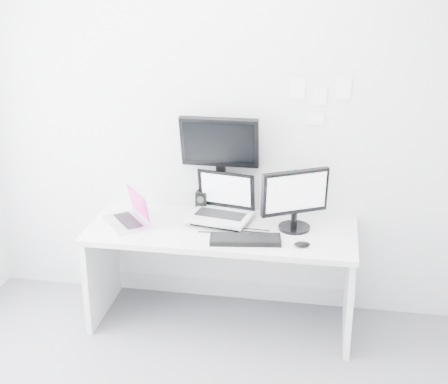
{
  "coord_description": "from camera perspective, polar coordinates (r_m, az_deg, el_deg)",
  "views": [
    {
      "loc": [
        0.68,
        -2.62,
        2.5
      ],
      "look_at": [
        0.02,
        1.23,
        1.0
      ],
      "focal_mm": 51.41,
      "sensor_mm": 36.0,
      "label": 1
    }
  ],
  "objects": [
    {
      "name": "speaker",
      "position": [
        4.55,
        -2.01,
        -0.86
      ],
      "size": [
        0.08,
        0.08,
        0.15
      ],
      "primitive_type": "cube",
      "rotation": [
        0.0,
        0.0,
        0.02
      ],
      "color": "black",
      "rests_on": "desk"
    },
    {
      "name": "dell_laptop",
      "position": [
        4.32,
        -0.41,
        -0.69
      ],
      "size": [
        0.46,
        0.39,
        0.34
      ],
      "primitive_type": "cube",
      "rotation": [
        0.0,
        0.0,
        -0.18
      ],
      "color": "silver",
      "rests_on": "desk"
    },
    {
      "name": "wall_note_2",
      "position": [
        4.3,
        10.59,
        8.99
      ],
      "size": [
        0.1,
        0.0,
        0.14
      ],
      "primitive_type": "cube",
      "color": "white",
      "rests_on": "back_wall"
    },
    {
      "name": "mouse",
      "position": [
        4.08,
        6.96,
        -4.64
      ],
      "size": [
        0.11,
        0.08,
        0.03
      ],
      "primitive_type": "ellipsoid",
      "rotation": [
        0.0,
        0.0,
        0.18
      ],
      "color": "black",
      "rests_on": "desk"
    },
    {
      "name": "macbook",
      "position": [
        4.38,
        -8.78,
        -1.29
      ],
      "size": [
        0.41,
        0.43,
        0.26
      ],
      "primitive_type": "cube",
      "rotation": [
        0.0,
        0.0,
        -0.9
      ],
      "color": "silver",
      "rests_on": "desk"
    },
    {
      "name": "keyboard",
      "position": [
        4.12,
        1.91,
        -4.25
      ],
      "size": [
        0.47,
        0.22,
        0.03
      ],
      "primitive_type": "cube",
      "rotation": [
        0.0,
        0.0,
        0.14
      ],
      "color": "black",
      "rests_on": "desk"
    },
    {
      "name": "desk",
      "position": [
        4.47,
        -0.21,
        -7.51
      ],
      "size": [
        1.8,
        0.7,
        0.73
      ],
      "primitive_type": "cube",
      "color": "silver",
      "rests_on": "ground"
    },
    {
      "name": "wall_note_0",
      "position": [
        4.31,
        6.54,
        9.1
      ],
      "size": [
        0.1,
        0.0,
        0.14
      ],
      "primitive_type": "cube",
      "color": "white",
      "rests_on": "back_wall"
    },
    {
      "name": "samsung_monitor",
      "position": [
        4.24,
        6.37,
        -0.65
      ],
      "size": [
        0.51,
        0.41,
        0.43
      ],
      "primitive_type": "cube",
      "rotation": [
        0.0,
        0.0,
        0.5
      ],
      "color": "black",
      "rests_on": "desk"
    },
    {
      "name": "wall_note_1",
      "position": [
        4.31,
        8.53,
        8.47
      ],
      "size": [
        0.09,
        0.0,
        0.13
      ],
      "primitive_type": "cube",
      "color": "white",
      "rests_on": "back_wall"
    },
    {
      "name": "rear_monitor",
      "position": [
        4.43,
        -0.35,
        2.52
      ],
      "size": [
        0.54,
        0.2,
        0.73
      ],
      "primitive_type": "cube",
      "rotation": [
        0.0,
        0.0,
        0.01
      ],
      "color": "black",
      "rests_on": "desk"
    },
    {
      "name": "wall_note_3",
      "position": [
        4.35,
        8.15,
        6.43
      ],
      "size": [
        0.11,
        0.0,
        0.08
      ],
      "primitive_type": "cube",
      "color": "white",
      "rests_on": "back_wall"
    },
    {
      "name": "back_wall",
      "position": [
        4.43,
        0.55,
        5.95
      ],
      "size": [
        3.6,
        0.0,
        3.6
      ],
      "primitive_type": "plane",
      "rotation": [
        1.57,
        0.0,
        0.0
      ],
      "color": "silver",
      "rests_on": "ground"
    }
  ]
}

